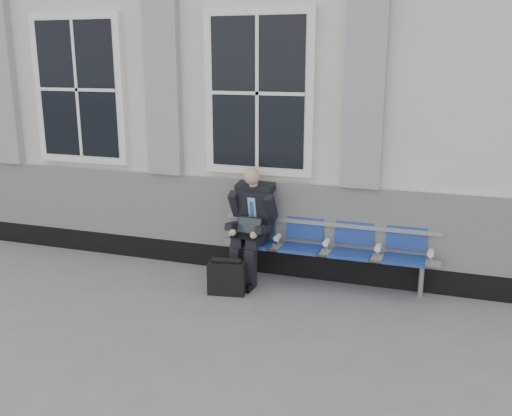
% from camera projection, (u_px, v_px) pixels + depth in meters
% --- Properties ---
extents(ground, '(70.00, 70.00, 0.00)m').
position_uv_depth(ground, '(184.00, 314.00, 6.09)').
color(ground, slate).
rests_on(ground, ground).
extents(station_building, '(14.40, 4.40, 4.49)m').
position_uv_depth(station_building, '(278.00, 87.00, 8.71)').
color(station_building, silver).
rests_on(station_building, ground).
extents(bench, '(2.60, 0.47, 0.91)m').
position_uv_depth(bench, '(328.00, 240.00, 6.77)').
color(bench, '#9EA0A3').
rests_on(bench, ground).
extents(businessman, '(0.57, 0.76, 1.40)m').
position_uv_depth(businessman, '(252.00, 220.00, 6.88)').
color(businessman, black).
rests_on(businessman, ground).
extents(briefcase, '(0.45, 0.25, 0.44)m').
position_uv_depth(briefcase, '(227.00, 277.00, 6.57)').
color(briefcase, black).
rests_on(briefcase, ground).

